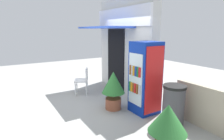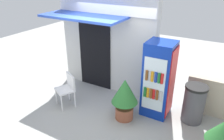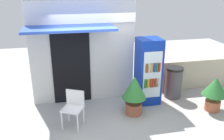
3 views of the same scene
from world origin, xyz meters
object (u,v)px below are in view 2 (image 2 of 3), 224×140
drink_cooler (158,80)px  plastic_chair (67,87)px  trash_bin (194,104)px  potted_plant_near_shop (125,95)px

drink_cooler → plastic_chair: (-2.14, -0.81, -0.40)m
drink_cooler → trash_bin: (0.85, 0.11, -0.46)m
plastic_chair → drink_cooler: bearing=20.7°
potted_plant_near_shop → trash_bin: 1.61m
drink_cooler → plastic_chair: bearing=-159.3°
potted_plant_near_shop → plastic_chair: bearing=-172.3°
trash_bin → potted_plant_near_shop: bearing=-153.8°
drink_cooler → potted_plant_near_shop: size_ratio=1.77×
trash_bin → plastic_chair: bearing=-162.9°
potted_plant_near_shop → drink_cooler: bearing=45.6°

